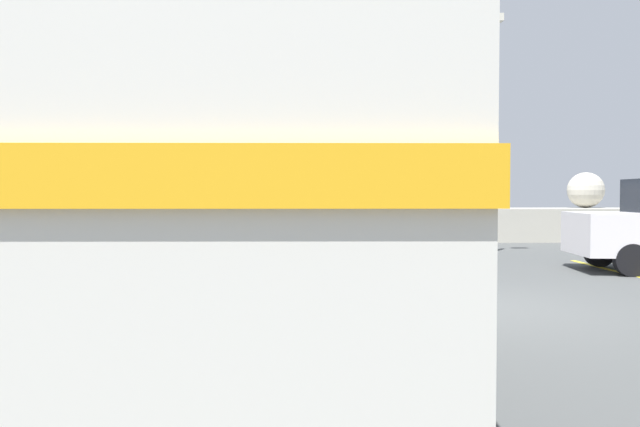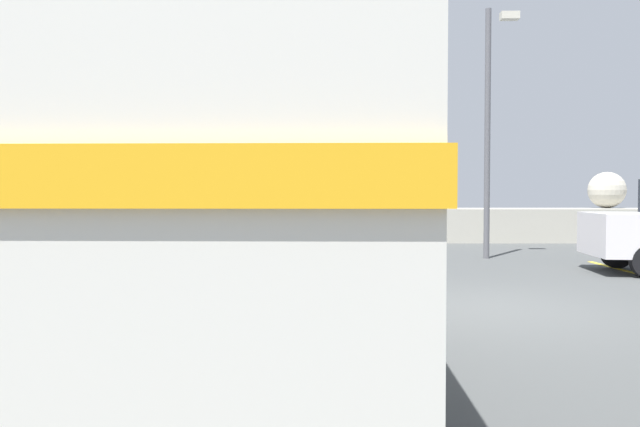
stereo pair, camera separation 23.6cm
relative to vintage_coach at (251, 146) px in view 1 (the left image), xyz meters
name	(u,v)px [view 1 (the left image)]	position (x,y,z in m)	size (l,w,h in m)	color
ground	(466,308)	(2.77, 2.16, -2.04)	(32.00, 26.00, 0.02)	#454847
breakwater	(372,221)	(2.82, 13.98, -1.37)	(31.36, 1.94, 2.49)	#B1AD9F
vintage_coach	(251,146)	(0.00, 0.00, 0.00)	(2.59, 8.63, 3.70)	black
lamp_post	(475,119)	(4.71, 8.64, 1.35)	(0.87, 0.45, 6.00)	#5B5B60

